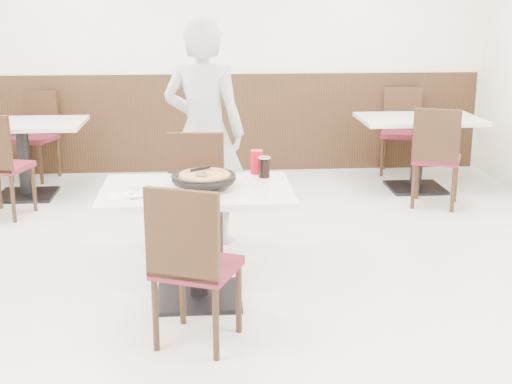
{
  "coord_description": "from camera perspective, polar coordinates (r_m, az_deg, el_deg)",
  "views": [
    {
      "loc": [
        -0.19,
        -4.49,
        1.9
      ],
      "look_at": [
        0.13,
        -0.3,
        0.76
      ],
      "focal_mm": 50.0,
      "sensor_mm": 36.0,
      "label": 1
    }
  ],
  "objects": [
    {
      "name": "floor",
      "position": [
        4.88,
        -1.82,
        -7.77
      ],
      "size": [
        7.0,
        7.0,
        0.0
      ],
      "primitive_type": "plane",
      "color": "#B7B8B3",
      "rests_on": "ground"
    },
    {
      "name": "wall_back",
      "position": [
        8.01,
        -3.06,
        11.55
      ],
      "size": [
        6.0,
        0.04,
        2.8
      ],
      "primitive_type": "cube",
      "color": "silver",
      "rests_on": "floor"
    },
    {
      "name": "wall_front",
      "position": [
        1.13,
        5.8,
        -11.31
      ],
      "size": [
        6.0,
        0.04,
        2.8
      ],
      "primitive_type": "cube",
      "color": "silver",
      "rests_on": "floor"
    },
    {
      "name": "wainscot_back",
      "position": [
        8.09,
        -2.97,
        5.52
      ],
      "size": [
        5.9,
        0.03,
        1.1
      ],
      "primitive_type": "cube",
      "color": "black",
      "rests_on": "floor"
    },
    {
      "name": "main_table",
      "position": [
        4.62,
        -4.67,
        -4.19
      ],
      "size": [
        1.29,
        0.94,
        0.75
      ],
      "primitive_type": null,
      "rotation": [
        0.0,
        0.0,
        -0.12
      ],
      "color": "silver",
      "rests_on": "floor"
    },
    {
      "name": "chair_near",
      "position": [
        4.01,
        -4.73,
        -5.71
      ],
      "size": [
        0.55,
        0.55,
        0.95
      ],
      "primitive_type": null,
      "rotation": [
        0.0,
        0.0,
        -0.4
      ],
      "color": "black",
      "rests_on": "floor"
    },
    {
      "name": "chair_far",
      "position": [
        5.21,
        -5.01,
        -0.78
      ],
      "size": [
        0.46,
        0.46,
        0.95
      ],
      "primitive_type": null,
      "rotation": [
        0.0,
        0.0,
        3.03
      ],
      "color": "black",
      "rests_on": "floor"
    },
    {
      "name": "trivet",
      "position": [
        4.56,
        -3.75,
        0.72
      ],
      "size": [
        0.13,
        0.13,
        0.04
      ],
      "primitive_type": "cylinder",
      "rotation": [
        0.0,
        0.0,
        -0.12
      ],
      "color": "black",
      "rests_on": "main_table"
    },
    {
      "name": "pizza_pan",
      "position": [
        4.5,
        -4.2,
        0.83
      ],
      "size": [
        0.42,
        0.42,
        0.01
      ],
      "primitive_type": "cylinder",
      "rotation": [
        0.0,
        0.0,
        -0.12
      ],
      "color": "black",
      "rests_on": "trivet"
    },
    {
      "name": "pizza",
      "position": [
        4.5,
        -4.12,
        1.09
      ],
      "size": [
        0.4,
        0.4,
        0.02
      ],
      "primitive_type": "cylinder",
      "rotation": [
        0.0,
        0.0,
        -0.12
      ],
      "color": "#C78A3F",
      "rests_on": "pizza_pan"
    },
    {
      "name": "pizza_server",
      "position": [
        4.48,
        -4.39,
        1.45
      ],
      "size": [
        0.07,
        0.09,
        0.0
      ],
      "primitive_type": "cube",
      "rotation": [
        0.0,
        0.0,
        0.06
      ],
      "color": "silver",
      "rests_on": "pizza"
    },
    {
      "name": "napkin",
      "position": [
        4.37,
        -10.8,
        -0.35
      ],
      "size": [
        0.15,
        0.15,
        0.0
      ],
      "primitive_type": "cube",
      "rotation": [
        0.0,
        0.0,
        0.02
      ],
      "color": "silver",
      "rests_on": "main_table"
    },
    {
      "name": "side_plate",
      "position": [
        4.38,
        -9.7,
        -0.16
      ],
      "size": [
        0.19,
        0.19,
        0.01
      ],
      "primitive_type": "cylinder",
      "rotation": [
        0.0,
        0.0,
        -0.12
      ],
      "color": "white",
      "rests_on": "napkin"
    },
    {
      "name": "fork",
      "position": [
        4.41,
        -9.64,
        0.04
      ],
      "size": [
        0.06,
        0.15,
        0.0
      ],
      "primitive_type": "cube",
      "rotation": [
        0.0,
        0.0,
        -0.33
      ],
      "color": "silver",
      "rests_on": "side_plate"
    },
    {
      "name": "cola_glass",
      "position": [
        4.75,
        0.67,
        1.95
      ],
      "size": [
        0.08,
        0.08,
        0.13
      ],
      "primitive_type": "cylinder",
      "rotation": [
        0.0,
        0.0,
        -0.12
      ],
      "color": "black",
      "rests_on": "main_table"
    },
    {
      "name": "red_cup",
      "position": [
        4.86,
        0.05,
        2.42
      ],
      "size": [
        0.09,
        0.09,
        0.16
      ],
      "primitive_type": "cylinder",
      "rotation": [
        0.0,
        0.0,
        -0.12
      ],
      "color": "#B70316",
      "rests_on": "main_table"
    },
    {
      "name": "diner_person",
      "position": [
        5.63,
        -4.18,
        4.79
      ],
      "size": [
        0.75,
        0.6,
        1.78
      ],
      "primitive_type": "imported",
      "rotation": [
        0.0,
        0.0,
        2.84
      ],
      "color": "#B6B7BB",
      "rests_on": "floor"
    },
    {
      "name": "bg_table_left",
      "position": [
        7.38,
        -18.07,
        2.47
      ],
      "size": [
        1.28,
        0.92,
        0.75
      ],
      "primitive_type": null,
      "rotation": [
        0.0,
        0.0,
        0.1
      ],
      "color": "silver",
      "rests_on": "floor"
    },
    {
      "name": "bg_chair_left_near",
      "position": [
        6.76,
        -19.58,
        2.1
      ],
      "size": [
        0.53,
        0.53,
        0.95
      ],
      "primitive_type": null,
      "rotation": [
        0.0,
        0.0,
        -0.3
      ],
      "color": "black",
      "rests_on": "floor"
    },
    {
      "name": "bg_chair_left_far",
      "position": [
        8.06,
        -17.4,
        4.27
      ],
      "size": [
        0.54,
        0.54,
        0.95
      ],
      "primitive_type": null,
      "rotation": [
        0.0,
        0.0,
        2.8
      ],
      "color": "black",
      "rests_on": "floor"
    },
    {
      "name": "bg_table_right",
      "position": [
        7.49,
        12.78,
        3.02
      ],
      "size": [
        1.26,
        0.9,
        0.75
      ],
      "primitive_type": null,
      "rotation": [
        0.0,
        0.0,
        -0.08
      ],
      "color": "silver",
      "rests_on": "floor"
    },
    {
      "name": "bg_chair_right_near",
      "position": [
        6.9,
        14.25,
        2.77
      ],
      "size": [
        0.55,
        0.55,
        0.95
      ],
      "primitive_type": null,
      "rotation": [
        0.0,
        0.0,
        -0.4
      ],
      "color": "black",
      "rests_on": "floor"
    },
    {
      "name": "bg_chair_right_far",
      "position": [
        8.12,
        11.49,
        4.74
      ],
      "size": [
        0.53,
        0.53,
        0.95
      ],
      "primitive_type": null,
      "rotation": [
        0.0,
        0.0,
        2.82
      ],
      "color": "black",
      "rests_on": "floor"
    }
  ]
}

